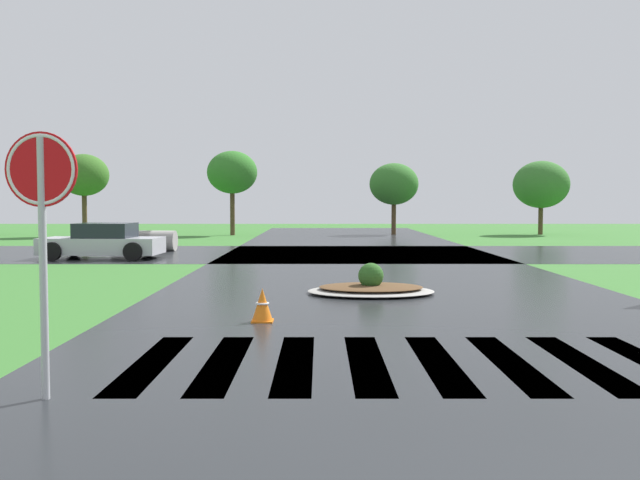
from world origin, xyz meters
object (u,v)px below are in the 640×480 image
Objects in this scene: stop_sign at (42,201)px; car_blue_compact at (103,242)px; drainage_pipe_stack at (144,241)px; traffic_cone at (262,306)px; median_island at (371,288)px.

car_blue_compact is (-4.87, 17.73, -1.45)m from stop_sign.
drainage_pipe_stack reaches higher than traffic_cone.
stop_sign reaches higher than traffic_cone.
stop_sign is 22.12m from drainage_pipe_stack.
drainage_pipe_stack is at bearing 110.10° from traffic_cone.
median_island is 15.74m from drainage_pipe_stack.
traffic_cone is (1.84, 4.65, -1.76)m from stop_sign.
stop_sign is 0.98× the size of median_island.
stop_sign is 1.04× the size of drainage_pipe_stack.
car_blue_compact is 1.60× the size of drainage_pipe_stack.
median_island is 1.07× the size of drainage_pipe_stack.
median_island is 0.67× the size of car_blue_compact.
stop_sign is 9.33m from median_island.
traffic_cone is at bearing -120.09° from median_island.
car_blue_compact is 14.70m from traffic_cone.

